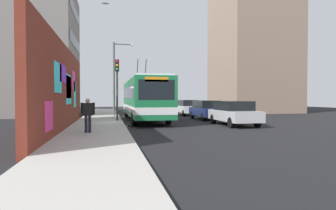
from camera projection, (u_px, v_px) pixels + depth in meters
ground_plane at (123, 124)px, 19.37m from camera, size 80.00×80.00×0.00m
sidewalk_slab at (99, 123)px, 19.04m from camera, size 48.00×3.20×0.15m
graffiti_wall at (63, 88)px, 15.34m from camera, size 15.26×0.32×4.60m
building_far_left at (25, 52)px, 28.87m from camera, size 10.15×9.70×12.90m
building_far_right at (253, 37)px, 36.17m from camera, size 9.46×8.71×19.14m
city_bus at (144, 98)px, 22.65m from camera, size 12.26×2.58×5.02m
parked_car_silver at (234, 112)px, 18.52m from camera, size 4.47×1.92×1.58m
parked_car_navy at (207, 109)px, 23.63m from camera, size 4.43×1.81×1.58m
parked_car_white at (188, 107)px, 29.18m from camera, size 4.26×1.80×1.58m
pedestrian_near_wall at (88, 113)px, 13.39m from camera, size 0.22×0.73×1.61m
traffic_light at (117, 80)px, 20.56m from camera, size 0.49×0.28×4.41m
street_lamp at (116, 74)px, 26.46m from camera, size 0.44×1.91×6.78m
flying_pigeons at (105, 3)px, 22.40m from camera, size 0.32×0.56×0.13m
curbside_puddle at (134, 126)px, 17.96m from camera, size 1.26×1.26×0.00m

